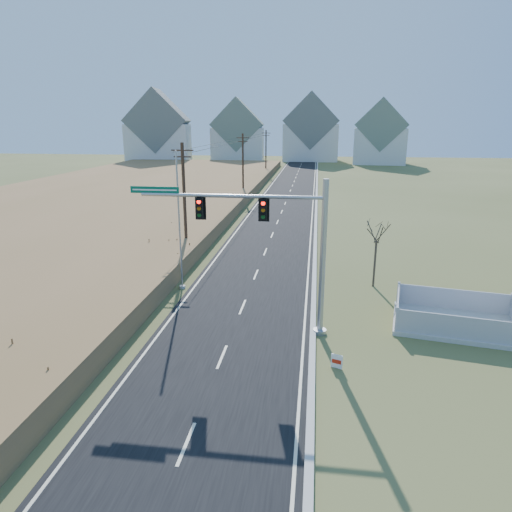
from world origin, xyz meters
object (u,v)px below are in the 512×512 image
Objects in this scene: traffic_signal_mast at (284,242)px; open_sign at (337,361)px; bare_tree at (377,231)px; flagpole at (180,236)px; fence_enclosure at (455,322)px.

open_sign is at bearing -52.07° from traffic_signal_mast.
bare_tree is at bearing 96.49° from open_sign.
traffic_signal_mast reaches higher than open_sign.
traffic_signal_mast is 15.46× the size of open_sign.
flagpole reaches higher than bare_tree.
traffic_signal_mast is 1.45× the size of fence_enclosure.
traffic_signal_mast is 2.13× the size of bare_tree.
fence_enclosure is at bearing -13.30° from flagpole.
traffic_signal_mast is at bearing -125.72° from bare_tree.
flagpole reaches higher than traffic_signal_mast.
bare_tree is at bearing 54.52° from traffic_signal_mast.
traffic_signal_mast is at bearing 148.51° from open_sign.
open_sign is at bearing -104.33° from bare_tree.
bare_tree is at bearing 9.23° from flagpole.
traffic_signal_mast is 9.44m from bare_tree.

